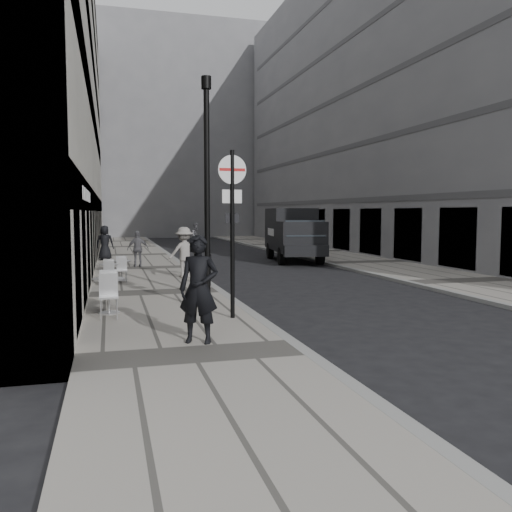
{
  "coord_description": "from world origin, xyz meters",
  "views": [
    {
      "loc": [
        -3.37,
        -6.6,
        2.61
      ],
      "look_at": [
        0.51,
        7.7,
        1.4
      ],
      "focal_mm": 38.0,
      "sensor_mm": 36.0,
      "label": 1
    }
  ],
  "objects_px": {
    "walking_man": "(199,289)",
    "panel_van": "(293,231)",
    "cyclist": "(196,241)",
    "sign_post": "(232,211)",
    "lamppost": "(207,176)"
  },
  "relations": [
    {
      "from": "sign_post",
      "to": "walking_man",
      "type": "bearing_deg",
      "value": -120.2
    },
    {
      "from": "lamppost",
      "to": "cyclist",
      "type": "relative_size",
      "value": 3.37
    },
    {
      "from": "sign_post",
      "to": "panel_van",
      "type": "xyz_separation_m",
      "value": [
        6.63,
        14.82,
        -1.05
      ]
    },
    {
      "from": "walking_man",
      "to": "sign_post",
      "type": "xyz_separation_m",
      "value": [
        1.15,
        2.22,
        1.47
      ]
    },
    {
      "from": "panel_van",
      "to": "cyclist",
      "type": "height_order",
      "value": "panel_van"
    },
    {
      "from": "walking_man",
      "to": "lamppost",
      "type": "relative_size",
      "value": 0.33
    },
    {
      "from": "lamppost",
      "to": "panel_van",
      "type": "distance_m",
      "value": 13.43
    },
    {
      "from": "walking_man",
      "to": "lamppost",
      "type": "height_order",
      "value": "lamppost"
    },
    {
      "from": "lamppost",
      "to": "cyclist",
      "type": "bearing_deg",
      "value": 82.04
    },
    {
      "from": "sign_post",
      "to": "lamppost",
      "type": "relative_size",
      "value": 0.61
    },
    {
      "from": "walking_man",
      "to": "cyclist",
      "type": "height_order",
      "value": "walking_man"
    },
    {
      "from": "sign_post",
      "to": "cyclist",
      "type": "distance_m",
      "value": 22.99
    },
    {
      "from": "walking_man",
      "to": "panel_van",
      "type": "distance_m",
      "value": 18.74
    },
    {
      "from": "panel_van",
      "to": "cyclist",
      "type": "xyz_separation_m",
      "value": [
        -3.91,
        7.93,
        -0.84
      ]
    },
    {
      "from": "lamppost",
      "to": "walking_man",
      "type": "bearing_deg",
      "value": -101.75
    }
  ]
}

